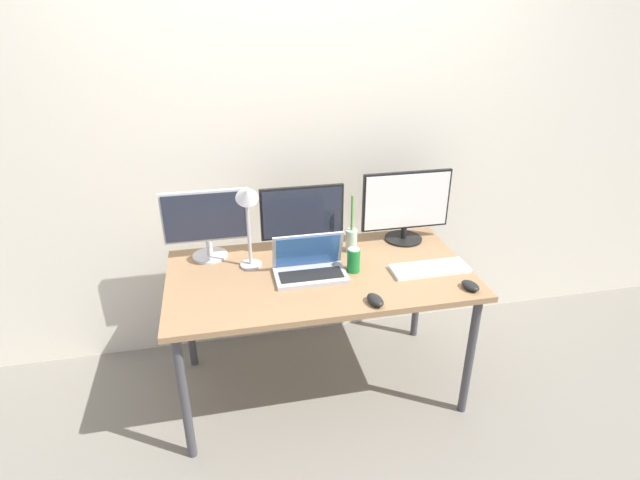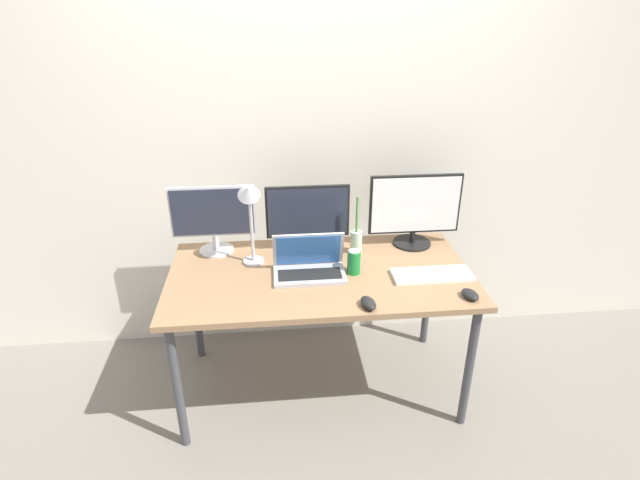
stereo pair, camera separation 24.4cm
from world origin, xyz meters
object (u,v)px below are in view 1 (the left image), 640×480
(monitor_left, at_px, (207,222))
(soda_can_near_keyboard, at_px, (354,260))
(mouse_by_keyboard, at_px, (470,286))
(bamboo_vase, at_px, (351,239))
(monitor_center, at_px, (302,217))
(mouse_by_laptop, at_px, (375,300))
(laptop_silver, at_px, (310,266))
(keyboard_main, at_px, (430,269))
(desk_lamp, at_px, (248,211))
(work_desk, at_px, (320,283))
(monitor_right, at_px, (406,205))

(monitor_left, height_order, soda_can_near_keyboard, monitor_left)
(mouse_by_keyboard, distance_m, bamboo_vase, 0.68)
(mouse_by_keyboard, bearing_deg, monitor_left, 138.69)
(monitor_center, relative_size, mouse_by_laptop, 4.15)
(laptop_silver, bearing_deg, keyboard_main, -8.17)
(laptop_silver, height_order, bamboo_vase, bamboo_vase)
(laptop_silver, distance_m, desk_lamp, 0.40)
(desk_lamp, bearing_deg, monitor_center, 30.68)
(work_desk, relative_size, mouse_by_laptop, 14.08)
(monitor_left, xyz_separation_m, mouse_by_keyboard, (1.21, -0.60, -0.19))
(keyboard_main, height_order, bamboo_vase, bamboo_vase)
(soda_can_near_keyboard, bearing_deg, mouse_by_laptop, -87.05)
(monitor_right, bearing_deg, work_desk, -153.84)
(keyboard_main, xyz_separation_m, soda_can_near_keyboard, (-0.38, 0.08, 0.05))
(mouse_by_laptop, bearing_deg, soda_can_near_keyboard, 80.96)
(monitor_right, distance_m, bamboo_vase, 0.37)
(mouse_by_keyboard, distance_m, soda_can_near_keyboard, 0.57)
(work_desk, xyz_separation_m, keyboard_main, (0.55, -0.10, 0.07))
(mouse_by_laptop, bearing_deg, desk_lamp, 128.36)
(monitor_right, xyz_separation_m, laptop_silver, (-0.60, -0.28, -0.16))
(monitor_right, distance_m, soda_can_near_keyboard, 0.50)
(monitor_left, relative_size, keyboard_main, 1.14)
(monitor_right, distance_m, desk_lamp, 0.91)
(mouse_by_laptop, distance_m, bamboo_vase, 0.54)
(monitor_center, distance_m, mouse_by_laptop, 0.67)
(monitor_center, height_order, keyboard_main, monitor_center)
(work_desk, xyz_separation_m, mouse_by_keyboard, (0.67, -0.31, 0.08))
(work_desk, distance_m, monitor_right, 0.67)
(bamboo_vase, bearing_deg, laptop_silver, -142.29)
(keyboard_main, relative_size, mouse_by_keyboard, 3.92)
(monitor_right, xyz_separation_m, keyboard_main, (0.00, -0.37, -0.20))
(soda_can_near_keyboard, bearing_deg, keyboard_main, -11.28)
(laptop_silver, bearing_deg, mouse_by_laptop, -53.40)
(laptop_silver, bearing_deg, bamboo_vase, 37.71)
(monitor_center, bearing_deg, keyboard_main, -32.18)
(bamboo_vase, xyz_separation_m, desk_lamp, (-0.55, -0.10, 0.25))
(monitor_right, distance_m, laptop_silver, 0.69)
(keyboard_main, height_order, desk_lamp, desk_lamp)
(monitor_left, bearing_deg, mouse_by_laptop, -40.76)
(soda_can_near_keyboard, relative_size, bamboo_vase, 0.39)
(laptop_silver, height_order, desk_lamp, desk_lamp)
(soda_can_near_keyboard, bearing_deg, work_desk, 171.40)
(mouse_by_laptop, relative_size, bamboo_vase, 0.33)
(mouse_by_keyboard, distance_m, mouse_by_laptop, 0.48)
(mouse_by_keyboard, bearing_deg, bamboo_vase, 116.59)
(monitor_right, bearing_deg, monitor_center, -179.98)
(monitor_left, bearing_deg, monitor_center, -2.08)
(keyboard_main, bearing_deg, work_desk, 169.15)
(monitor_center, xyz_separation_m, keyboard_main, (0.59, -0.37, -0.18))
(soda_can_near_keyboard, bearing_deg, laptop_silver, 177.23)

